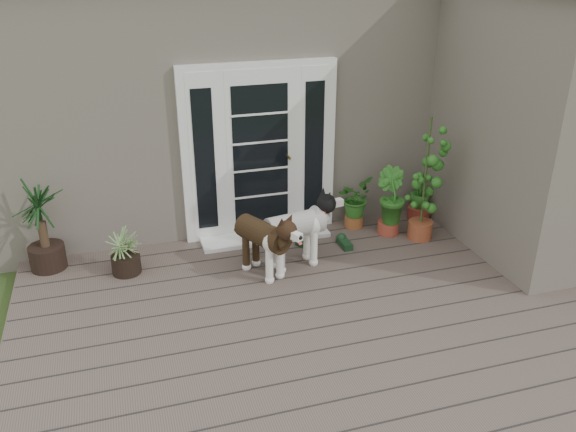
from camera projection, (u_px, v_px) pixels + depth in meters
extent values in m
cube|color=#6B5B4C|center=(338.00, 329.00, 5.76)|extent=(6.20, 4.60, 0.12)
cube|color=#665E54|center=(238.00, 87.00, 8.83)|extent=(7.40, 4.00, 3.10)
cube|color=#665E54|center=(541.00, 127.00, 6.86)|extent=(1.60, 2.40, 3.10)
cube|color=white|center=(260.00, 152.00, 7.15)|extent=(1.90, 0.14, 2.15)
cube|color=white|center=(265.00, 237.00, 7.41)|extent=(1.60, 0.40, 0.05)
imported|color=#1D5618|center=(354.00, 206.00, 7.61)|extent=(0.64, 0.64, 0.59)
imported|color=#19581A|center=(389.00, 210.00, 7.43)|extent=(0.55, 0.55, 0.65)
imported|color=#1D5B1A|center=(419.00, 201.00, 7.88)|extent=(0.45, 0.45, 0.49)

